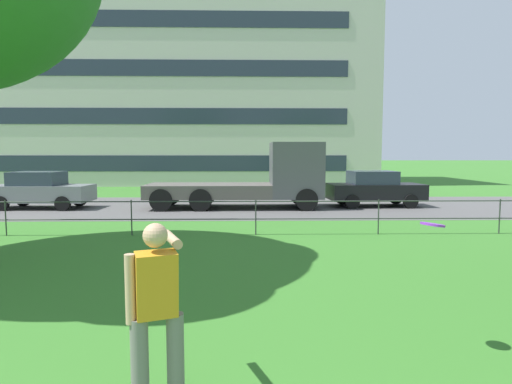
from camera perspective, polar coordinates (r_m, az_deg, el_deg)
The scene contains 8 objects.
street_strip at distance 18.59m, azimuth -0.47°, elevation -1.93°, with size 80.00×7.98×0.01m, color #565454.
park_fence at distance 12.06m, azimuth -0.03°, elevation -2.59°, with size 34.84×0.04×1.00m.
person_thrower at distance 4.09m, azimuth -13.10°, elevation -14.70°, with size 0.49×0.85×1.67m.
frisbee at distance 5.28m, azimuth 22.42°, elevation -4.02°, with size 0.35×0.35×0.06m.
car_grey_far_left at distance 20.02m, azimuth -26.70°, elevation 0.25°, with size 4.05×1.91×1.54m.
flatbed_truck_center at distance 18.09m, azimuth 0.65°, elevation 1.73°, with size 7.31×2.46×2.75m.
car_black_far_right at distance 19.28m, azimuth 15.47°, elevation 0.45°, with size 4.06×1.94×1.54m.
apartment_building_background at distance 36.41m, azimuth -11.17°, elevation 14.50°, with size 31.21×11.42×16.56m.
Camera 1 is at (-0.26, 2.06, 2.28)m, focal length 30.10 mm.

